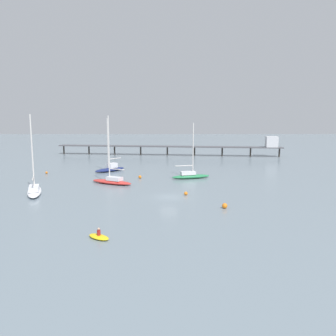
% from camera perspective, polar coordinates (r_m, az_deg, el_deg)
% --- Properties ---
extents(ground_plane, '(400.00, 400.00, 0.00)m').
position_cam_1_polar(ground_plane, '(51.35, 0.13, -5.03)').
color(ground_plane, slate).
extents(pier, '(72.52, 12.93, 6.38)m').
position_cam_1_polar(pier, '(106.81, 5.50, 3.93)').
color(pier, '#4C4C51').
rests_on(pier, ground_plane).
extents(sailboat_green, '(8.14, 3.78, 11.14)m').
position_cam_1_polar(sailboat_green, '(66.83, 3.88, -1.20)').
color(sailboat_green, '#287F4C').
rests_on(sailboat_green, ground_plane).
extents(sailboat_navy, '(7.17, 7.13, 12.07)m').
position_cam_1_polar(sailboat_navy, '(76.81, -9.91, -0.01)').
color(sailboat_navy, navy).
rests_on(sailboat_navy, ground_plane).
extents(sailboat_white, '(5.07, 9.54, 12.73)m').
position_cam_1_polar(sailboat_white, '(57.68, -22.04, -3.40)').
color(sailboat_white, white).
rests_on(sailboat_white, ground_plane).
extents(sailboat_red, '(8.66, 5.99, 12.54)m').
position_cam_1_polar(sailboat_red, '(62.15, -9.61, -2.08)').
color(sailboat_red, red).
rests_on(sailboat_red, ground_plane).
extents(dinghy_yellow, '(2.80, 2.53, 1.14)m').
position_cam_1_polar(dinghy_yellow, '(34.99, -11.82, -11.48)').
color(dinghy_yellow, yellow).
rests_on(dinghy_yellow, ground_plane).
extents(mooring_buoy_mid, '(0.63, 0.63, 0.63)m').
position_cam_1_polar(mooring_buoy_mid, '(67.08, -4.85, -1.54)').
color(mooring_buoy_mid, orange).
rests_on(mooring_buoy_mid, ground_plane).
extents(mooring_buoy_outer, '(0.73, 0.73, 0.73)m').
position_cam_1_polar(mooring_buoy_outer, '(45.65, 9.74, -6.43)').
color(mooring_buoy_outer, orange).
rests_on(mooring_buoy_outer, ground_plane).
extents(mooring_buoy_near, '(0.59, 0.59, 0.59)m').
position_cam_1_polar(mooring_buoy_near, '(52.55, 3.10, -4.39)').
color(mooring_buoy_near, orange).
rests_on(mooring_buoy_near, ground_plane).
extents(mooring_buoy_far, '(0.53, 0.53, 0.53)m').
position_cam_1_polar(mooring_buoy_far, '(77.08, -20.19, -0.75)').
color(mooring_buoy_far, orange).
rests_on(mooring_buoy_far, ground_plane).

